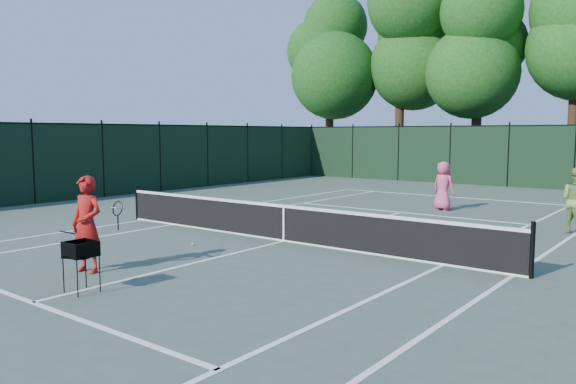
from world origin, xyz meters
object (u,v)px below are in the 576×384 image
Objects in this scene: ball_hopper at (81,250)px; player_pink at (443,186)px; loose_ball_midcourt at (193,244)px; coach at (87,224)px.

player_pink is at bearing 64.15° from ball_hopper.
player_pink is 9.86m from loose_ball_midcourt.
ball_hopper is 4.17m from loose_ball_midcourt.
ball_hopper is 12.79× the size of loose_ball_midcourt.
coach reaches higher than ball_hopper.
player_pink reaches higher than ball_hopper.
coach reaches higher than loose_ball_midcourt.
ball_hopper is at bearing 101.28° from player_pink.
player_pink is 13.43m from ball_hopper.
coach is 12.70m from player_pink.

